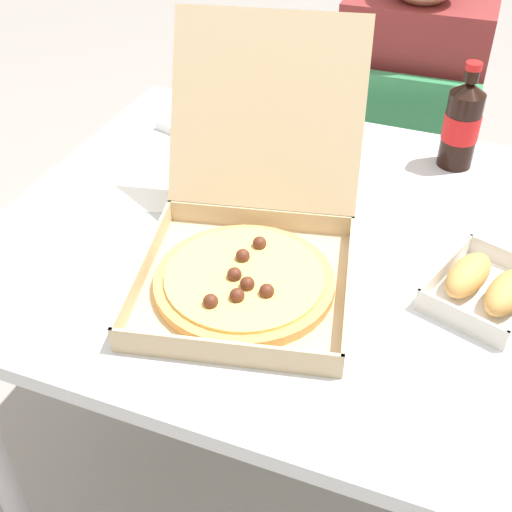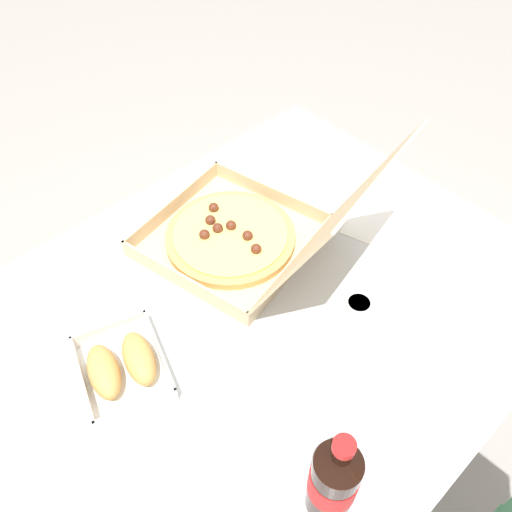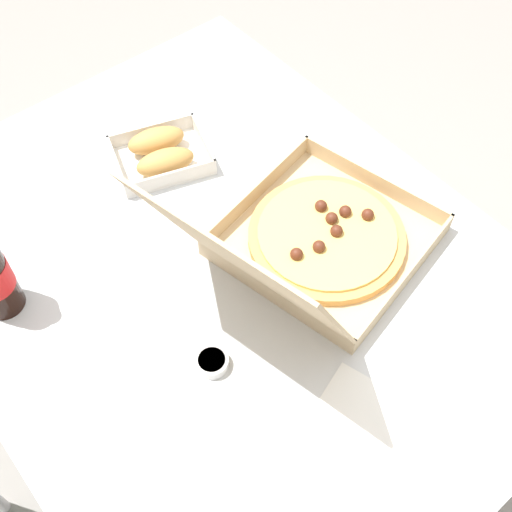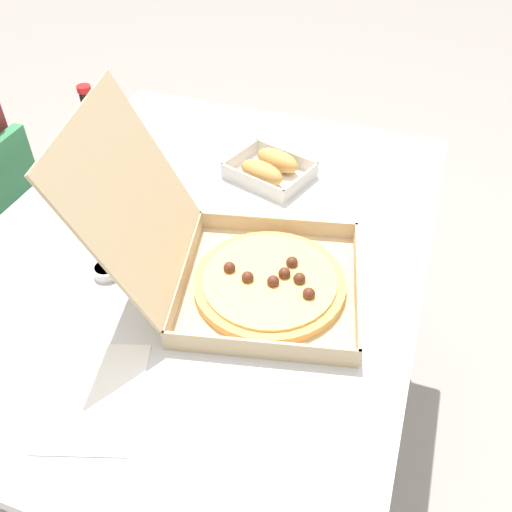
% 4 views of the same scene
% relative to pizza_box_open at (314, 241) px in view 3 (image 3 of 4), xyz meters
% --- Properties ---
extents(ground_plane, '(10.00, 10.00, 0.00)m').
position_rel_pizza_box_open_xyz_m(ground_plane, '(0.10, 0.14, -0.80)').
color(ground_plane, gray).
extents(dining_table, '(1.22, 0.94, 0.75)m').
position_rel_pizza_box_open_xyz_m(dining_table, '(0.10, 0.14, -0.13)').
color(dining_table, silver).
rests_on(dining_table, ground_plane).
extents(pizza_box_open, '(0.44, 0.55, 0.36)m').
position_rel_pizza_box_open_xyz_m(pizza_box_open, '(0.00, 0.00, 0.00)').
color(pizza_box_open, tan).
rests_on(pizza_box_open, dining_table).
extents(bread_side_box, '(0.20, 0.23, 0.06)m').
position_rel_pizza_box_open_xyz_m(bread_side_box, '(0.38, 0.08, -0.02)').
color(bread_side_box, white).
rests_on(bread_side_box, dining_table).
extents(paper_menu, '(0.25, 0.21, 0.00)m').
position_rel_pizza_box_open_xyz_m(paper_menu, '(-0.32, 0.15, -0.05)').
color(paper_menu, white).
rests_on(paper_menu, dining_table).
extents(dipping_sauce_cup, '(0.06, 0.06, 0.02)m').
position_rel_pizza_box_open_xyz_m(dipping_sauce_cup, '(-0.06, 0.28, -0.04)').
color(dipping_sauce_cup, white).
rests_on(dipping_sauce_cup, dining_table).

